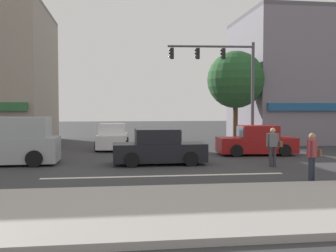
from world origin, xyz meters
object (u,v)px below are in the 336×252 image
van_crossing_leftbound (7,142)px  sedan_crossing_center (113,138)px  sedan_waiting_far (159,148)px  sedan_crossing_rightbound (256,142)px  traffic_light_mast (230,76)px  street_tree (236,80)px  pedestrian_mid_crossing (273,145)px  pedestrian_foreground_with_bag (312,154)px

van_crossing_leftbound → sedan_crossing_center: bearing=53.3°
sedan_waiting_far → sedan_crossing_rightbound: bearing=26.5°
traffic_light_mast → van_crossing_leftbound: traffic_light_mast is taller
sedan_crossing_rightbound → van_crossing_leftbound: van_crossing_leftbound is taller
sedan_waiting_far → sedan_crossing_center: bearing=107.0°
street_tree → sedan_crossing_rightbound: (-0.39, -5.01, -3.67)m
street_tree → traffic_light_mast: (-1.52, -3.74, -0.08)m
sedan_crossing_center → pedestrian_mid_crossing: pedestrian_mid_crossing is taller
traffic_light_mast → sedan_crossing_center: size_ratio=1.48×
sedan_crossing_rightbound → sedan_waiting_far: (-5.59, -2.79, 0.00)m
van_crossing_leftbound → pedestrian_foreground_with_bag: 12.67m
sedan_crossing_center → sedan_crossing_rightbound: size_ratio=1.00×
traffic_light_mast → sedan_crossing_center: bearing=156.9°
van_crossing_leftbound → pedestrian_foreground_with_bag: (11.31, -5.70, -0.05)m
traffic_light_mast → sedan_waiting_far: size_ratio=1.50×
sedan_crossing_rightbound → sedan_waiting_far: bearing=-153.5°
sedan_waiting_far → pedestrian_foreground_with_bag: (4.64, -5.02, 0.24)m
pedestrian_foreground_with_bag → street_tree: bearing=84.0°
traffic_light_mast → sedan_crossing_rightbound: size_ratio=1.48×
van_crossing_leftbound → pedestrian_foreground_with_bag: van_crossing_leftbound is taller
sedan_crossing_rightbound → pedestrian_mid_crossing: bearing=-101.2°
traffic_light_mast → van_crossing_leftbound: (-11.14, -3.36, -3.30)m
sedan_crossing_center → pedestrian_foreground_with_bag: size_ratio=2.51×
street_tree → sedan_waiting_far: 10.49m
street_tree → pedestrian_mid_crossing: 9.94m
traffic_light_mast → pedestrian_mid_crossing: 6.45m
van_crossing_leftbound → street_tree: bearing=29.3°
street_tree → sedan_waiting_far: bearing=-127.5°
traffic_light_mast → sedan_waiting_far: traffic_light_mast is taller
street_tree → sedan_waiting_far: (-5.99, -7.79, -3.67)m
sedan_waiting_far → pedestrian_foreground_with_bag: 6.84m
sedan_crossing_rightbound → pedestrian_mid_crossing: 4.33m
sedan_crossing_center → pedestrian_foreground_with_bag: 13.64m
street_tree → sedan_crossing_rightbound: size_ratio=1.50×
sedan_crossing_center → pedestrian_foreground_with_bag: bearing=-60.4°
sedan_crossing_rightbound → pedestrian_foreground_with_bag: 7.86m
traffic_light_mast → pedestrian_mid_crossing: (0.29, -5.51, -3.35)m
traffic_light_mast → sedan_crossing_rightbound: (1.12, -1.27, -3.59)m
pedestrian_mid_crossing → sedan_crossing_center: bearing=129.5°
sedan_crossing_center → pedestrian_foreground_with_bag: (6.73, -11.86, 0.24)m
pedestrian_mid_crossing → pedestrian_foreground_with_bag: bearing=-91.8°
van_crossing_leftbound → pedestrian_mid_crossing: size_ratio=2.76×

